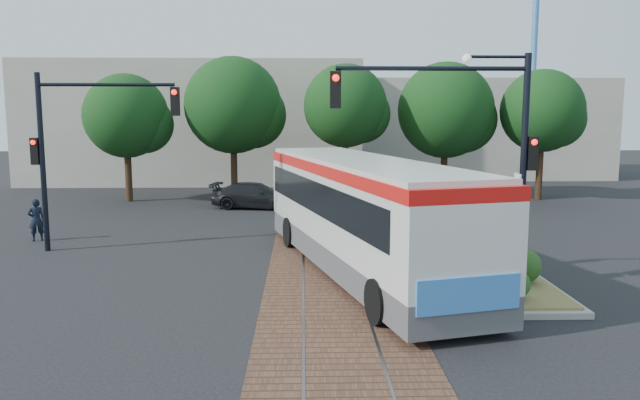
% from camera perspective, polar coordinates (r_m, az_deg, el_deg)
% --- Properties ---
extents(ground, '(120.00, 120.00, 0.00)m').
position_cam_1_polar(ground, '(17.77, 0.90, -7.28)').
color(ground, black).
rests_on(ground, ground).
extents(trackbed, '(3.60, 40.00, 0.02)m').
position_cam_1_polar(trackbed, '(21.65, 0.45, -4.48)').
color(trackbed, brown).
rests_on(trackbed, ground).
extents(tree_row, '(26.40, 5.60, 7.67)m').
position_cam_1_polar(tree_row, '(33.60, 1.79, 8.28)').
color(tree_row, '#382314').
rests_on(tree_row, ground).
extents(warehouses, '(40.00, 13.00, 8.00)m').
position_cam_1_polar(warehouses, '(45.88, -1.30, 6.92)').
color(warehouses, '#ADA899').
rests_on(warehouses, ground).
extents(crane, '(8.00, 0.50, 18.00)m').
position_cam_1_polar(crane, '(54.81, 19.04, 14.08)').
color(crane, '#3F72B2').
rests_on(crane, ground).
extents(city_bus, '(5.72, 12.76, 3.35)m').
position_cam_1_polar(city_bus, '(18.34, 3.81, -0.86)').
color(city_bus, '#4B4B4D').
rests_on(city_bus, ground).
extents(traffic_island, '(2.20, 5.20, 1.13)m').
position_cam_1_polar(traffic_island, '(17.70, 16.93, -6.60)').
color(traffic_island, gray).
rests_on(traffic_island, ground).
extents(signal_pole_main, '(5.49, 0.46, 6.00)m').
position_cam_1_polar(signal_pole_main, '(16.97, 14.28, 5.97)').
color(signal_pole_main, black).
rests_on(signal_pole_main, ground).
extents(signal_pole_left, '(4.99, 0.34, 6.00)m').
position_cam_1_polar(signal_pole_left, '(22.47, -21.49, 5.36)').
color(signal_pole_left, black).
rests_on(signal_pole_left, ground).
extents(officer, '(0.68, 0.58, 1.57)m').
position_cam_1_polar(officer, '(25.13, -24.51, -1.66)').
color(officer, black).
rests_on(officer, ground).
extents(parked_car, '(4.60, 2.48, 1.27)m').
position_cam_1_polar(parked_car, '(30.83, -5.88, 0.41)').
color(parked_car, black).
rests_on(parked_car, ground).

